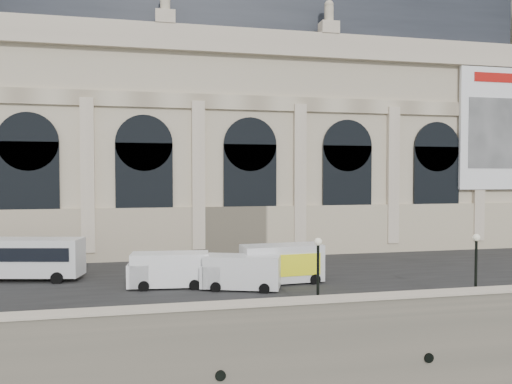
# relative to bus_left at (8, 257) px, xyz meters

# --- Properties ---
(quay) EXTENTS (160.00, 70.00, 6.00)m
(quay) POSITION_rel_bus_left_xyz_m (24.03, 19.86, -4.82)
(quay) COLOR gray
(quay) RESTS_ON ground
(street) EXTENTS (160.00, 24.00, 0.06)m
(street) POSITION_rel_bus_left_xyz_m (24.03, -1.14, -1.79)
(street) COLOR #2D2D2D
(street) RESTS_ON quay
(parapet) EXTENTS (160.00, 1.40, 1.21)m
(parapet) POSITION_rel_bus_left_xyz_m (24.03, -14.54, -1.20)
(parapet) COLOR gray
(parapet) RESTS_ON quay
(museum) EXTENTS (69.00, 18.70, 29.10)m
(museum) POSITION_rel_bus_left_xyz_m (18.05, 15.72, 11.91)
(museum) COLOR beige
(museum) RESTS_ON quay
(bus_left) EXTENTS (11.23, 4.55, 3.24)m
(bus_left) POSITION_rel_bus_left_xyz_m (0.00, 0.00, 0.00)
(bus_left) COLOR silver
(bus_left) RESTS_ON quay
(van_b) EXTENTS (5.81, 3.73, 2.42)m
(van_b) POSITION_rel_bus_left_xyz_m (16.46, -6.45, -0.58)
(van_b) COLOR silver
(van_b) RESTS_ON quay
(van_c) EXTENTS (5.81, 2.76, 2.51)m
(van_c) POSITION_rel_bus_left_xyz_m (11.52, -4.81, -0.54)
(van_c) COLOR white
(van_c) RESTS_ON quay
(box_truck) EXTENTS (7.30, 3.00, 2.88)m
(box_truck) POSITION_rel_bus_left_xyz_m (19.62, -5.17, -0.37)
(box_truck) COLOR silver
(box_truck) RESTS_ON quay
(lamp_left) EXTENTS (0.45, 0.45, 4.42)m
(lamp_left) POSITION_rel_bus_left_xyz_m (19.99, -13.32, 0.38)
(lamp_left) COLOR black
(lamp_left) RESTS_ON quay
(lamp_right) EXTENTS (0.45, 0.45, 4.42)m
(lamp_right) POSITION_rel_bus_left_xyz_m (30.19, -13.52, 0.38)
(lamp_right) COLOR black
(lamp_right) RESTS_ON quay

